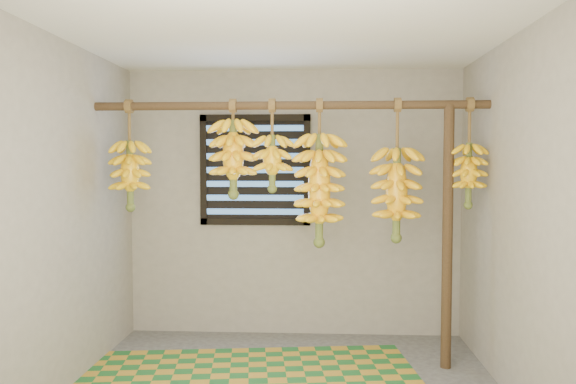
# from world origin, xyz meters

# --- Properties ---
(ceiling) EXTENTS (3.00, 3.00, 0.01)m
(ceiling) POSITION_xyz_m (0.00, 0.00, 2.40)
(ceiling) COLOR silver
(ceiling) RESTS_ON wall_back
(wall_back) EXTENTS (3.00, 0.01, 2.40)m
(wall_back) POSITION_xyz_m (0.00, 1.50, 1.20)
(wall_back) COLOR slate
(wall_back) RESTS_ON floor
(wall_left) EXTENTS (0.01, 3.00, 2.40)m
(wall_left) POSITION_xyz_m (-1.50, 0.00, 1.20)
(wall_left) COLOR slate
(wall_left) RESTS_ON floor
(wall_right) EXTENTS (0.01, 3.00, 2.40)m
(wall_right) POSITION_xyz_m (1.50, 0.00, 1.20)
(wall_right) COLOR slate
(wall_right) RESTS_ON floor
(window) EXTENTS (1.00, 0.04, 1.00)m
(window) POSITION_xyz_m (-0.35, 1.48, 1.50)
(window) COLOR black
(window) RESTS_ON wall_back
(hanging_pole) EXTENTS (3.00, 0.06, 0.06)m
(hanging_pole) POSITION_xyz_m (0.00, 0.70, 2.00)
(hanging_pole) COLOR #46301C
(hanging_pole) RESTS_ON wall_left
(support_post) EXTENTS (0.08, 0.08, 2.00)m
(support_post) POSITION_xyz_m (1.20, 0.70, 1.00)
(support_post) COLOR #46301C
(support_post) RESTS_ON floor
(banana_bunch_a) EXTENTS (0.30, 0.30, 0.85)m
(banana_bunch_a) POSITION_xyz_m (-1.24, 0.70, 1.47)
(banana_bunch_a) COLOR brown
(banana_bunch_a) RESTS_ON hanging_pole
(banana_bunch_b) EXTENTS (0.34, 0.34, 0.75)m
(banana_bunch_b) POSITION_xyz_m (-0.43, 0.70, 1.60)
(banana_bunch_b) COLOR brown
(banana_bunch_b) RESTS_ON hanging_pole
(banana_bunch_c) EXTENTS (0.30, 0.30, 0.70)m
(banana_bunch_c) POSITION_xyz_m (-0.13, 0.70, 1.56)
(banana_bunch_c) COLOR brown
(banana_bunch_c) RESTS_ON hanging_pole
(banana_bunch_d) EXTENTS (0.36, 0.36, 1.11)m
(banana_bunch_d) POSITION_xyz_m (0.23, 0.70, 1.36)
(banana_bunch_d) COLOR brown
(banana_bunch_d) RESTS_ON hanging_pole
(banana_bunch_e) EXTENTS (0.36, 0.36, 1.08)m
(banana_bunch_e) POSITION_xyz_m (0.82, 0.70, 1.33)
(banana_bunch_e) COLOR brown
(banana_bunch_e) RESTS_ON hanging_pole
(banana_bunch_f) EXTENTS (0.25, 0.25, 0.82)m
(banana_bunch_f) POSITION_xyz_m (1.35, 0.70, 1.47)
(banana_bunch_f) COLOR brown
(banana_bunch_f) RESTS_ON hanging_pole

